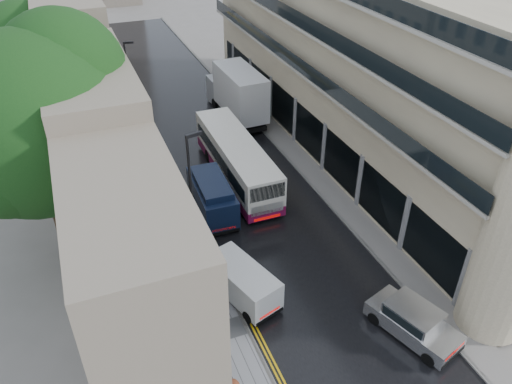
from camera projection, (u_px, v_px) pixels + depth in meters
road at (225, 158)px, 39.65m from camera, size 9.00×85.00×0.02m
left_sidewalk at (152, 171)px, 37.82m from camera, size 2.70×85.00×0.12m
right_sidewalk at (287, 145)px, 41.28m from camera, size 1.80×85.00×0.12m
old_shop_row at (84, 93)px, 35.32m from camera, size 4.50×56.00×12.00m
modern_block at (357, 62)px, 37.74m from camera, size 8.00×40.00×14.00m
tree_near at (41, 154)px, 26.16m from camera, size 10.56×10.56×13.89m
tree_far at (41, 80)px, 36.66m from camera, size 9.24×9.24×12.46m
cream_bus at (236, 187)px, 33.26m from camera, size 2.67×11.62×3.17m
white_lorry at (232, 104)px, 42.36m from camera, size 3.01×9.17×4.77m
silver_hatchback at (431, 352)px, 23.06m from camera, size 3.33×5.00×1.72m
white_van at (248, 307)px, 25.12m from camera, size 3.19×4.85×2.03m
navy_van at (205, 215)px, 31.01m from camera, size 2.38×5.49×2.76m
pedestrian at (152, 185)px, 34.55m from camera, size 0.73×0.56×1.80m
lamp_post_near at (192, 203)px, 27.13m from camera, size 0.95×0.41×8.22m
lamp_post_far at (130, 85)px, 42.46m from camera, size 0.84×0.34×7.27m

